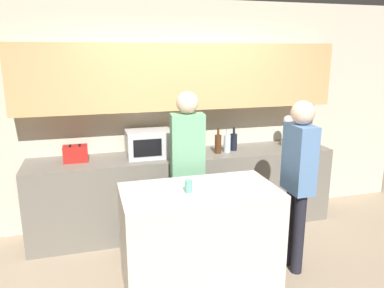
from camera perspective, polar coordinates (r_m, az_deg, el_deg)
back_wall at (r=4.55m, az=-1.90°, el=6.74°), size 6.40×0.40×2.70m
back_counter at (r=4.56m, az=-0.96°, el=-7.16°), size 3.60×0.62×0.93m
kitchen_island at (r=3.51m, az=1.14°, el=-14.00°), size 1.38×0.74×0.93m
microwave at (r=4.32m, az=-6.53°, el=0.07°), size 0.52×0.39×0.30m
toaster at (r=4.29m, az=-17.33°, el=-1.41°), size 0.26×0.16×0.18m
potted_plant at (r=4.90m, az=14.36°, el=1.98°), size 0.14×0.14×0.39m
bottle_0 at (r=4.44m, az=3.99°, el=0.07°), size 0.08×0.08×0.30m
bottle_1 at (r=4.49m, az=5.37°, el=0.09°), size 0.08×0.08×0.28m
bottle_2 at (r=4.59m, az=6.37°, el=0.37°), size 0.08×0.08×0.28m
cup_0 at (r=3.23m, az=-0.54°, el=-6.44°), size 0.07×0.07×0.11m
person_left at (r=3.67m, az=15.91°, el=-4.18°), size 0.22×0.34×1.68m
person_center at (r=3.87m, az=-0.69°, el=-2.18°), size 0.36×0.23×1.73m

